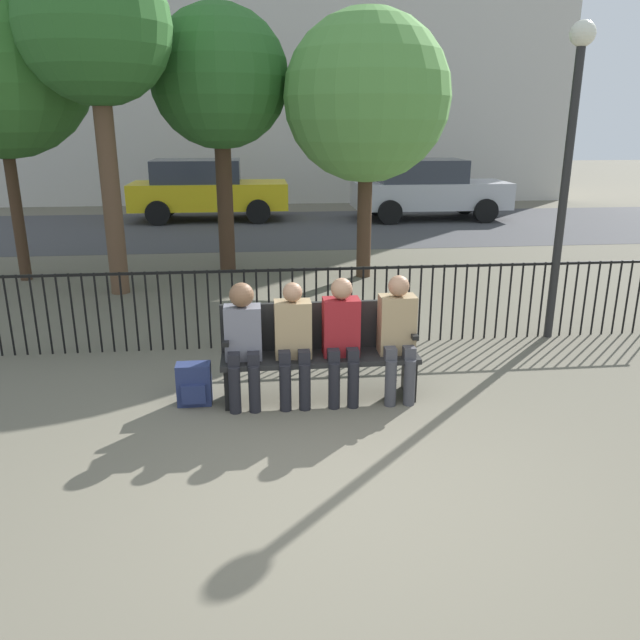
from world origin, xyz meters
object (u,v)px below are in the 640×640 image
object	(u,v)px
backpack	(194,385)
lamp_post	(571,137)
seated_person_2	(342,334)
tree_1	(95,30)
park_bench	(319,347)
tree_0	(219,79)
seated_person_0	(243,337)
tree_2	(367,98)
seated_person_1	(293,338)
parked_car_1	(427,188)
seated_person_3	(398,332)
parked_car_0	(206,189)

from	to	relation	value
backpack	lamp_post	xyz separation A→B (m)	(4.24, 1.54, 2.20)
seated_person_2	lamp_post	size ratio (longest dim) A/B	0.33
backpack	tree_1	distance (m)	5.79
park_bench	seated_person_2	world-z (taller)	seated_person_2
tree_1	tree_0	bearing A→B (deg)	40.14
seated_person_0	tree_2	bearing A→B (deg)	68.18
backpack	tree_0	size ratio (longest dim) A/B	0.09
tree_2	tree_1	bearing A→B (deg)	-170.30
seated_person_1	tree_0	xyz separation A→B (m)	(-0.82, 5.71, 2.60)
seated_person_1	tree_2	world-z (taller)	tree_2
seated_person_1	seated_person_2	xyz separation A→B (m)	(0.45, 0.00, 0.02)
backpack	tree_1	world-z (taller)	tree_1
seated_person_0	seated_person_2	bearing A→B (deg)	0.06
backpack	tree_2	bearing A→B (deg)	63.41
park_bench	tree_0	xyz separation A→B (m)	(-1.08, 5.58, 2.75)
tree_2	lamp_post	xyz separation A→B (m)	(1.75, -3.43, -0.54)
seated_person_2	lamp_post	world-z (taller)	lamp_post
lamp_post	parked_car_1	size ratio (longest dim) A/B	0.86
park_bench	tree_1	bearing A→B (deg)	122.88
tree_1	tree_2	distance (m)	4.15
seated_person_3	parked_car_0	size ratio (longest dim) A/B	0.29
backpack	tree_0	distance (m)	6.43
seated_person_0	tree_2	xyz separation A→B (m)	(2.01, 5.01, 2.27)
park_bench	lamp_post	bearing A→B (deg)	25.55
seated_person_0	backpack	distance (m)	0.67
seated_person_1	tree_1	bearing A→B (deg)	119.58
seated_person_0	tree_2	size ratio (longest dim) A/B	0.27
tree_2	seated_person_2	bearing A→B (deg)	-102.25
seated_person_2	tree_1	distance (m)	6.08
seated_person_1	seated_person_0	bearing A→B (deg)	179.92
seated_person_0	parked_car_0	distance (m)	12.08
backpack	parked_car_0	world-z (taller)	parked_car_0
seated_person_2	parked_car_0	distance (m)	12.20
park_bench	tree_0	bearing A→B (deg)	100.94
seated_person_1	seated_person_3	xyz separation A→B (m)	(0.99, 0.00, 0.03)
lamp_post	parked_car_0	size ratio (longest dim) A/B	0.86
park_bench	backpack	size ratio (longest dim) A/B	4.60
seated_person_0	tree_0	size ratio (longest dim) A/B	0.27
backpack	tree_2	size ratio (longest dim) A/B	0.09
seated_person_1	seated_person_3	bearing A→B (deg)	0.13
tree_0	parked_car_0	distance (m)	6.80
parked_car_1	seated_person_2	bearing A→B (deg)	-109.06
seated_person_0	tree_0	bearing A→B (deg)	93.59
backpack	parked_car_0	xyz separation A→B (m)	(-0.65, 11.98, 0.64)
tree_0	tree_2	world-z (taller)	tree_0
seated_person_3	parked_car_1	distance (m)	12.05
seated_person_1	lamp_post	size ratio (longest dim) A/B	0.32
tree_0	parked_car_0	xyz separation A→B (m)	(-0.77, 6.32, -2.40)
park_bench	seated_person_3	world-z (taller)	seated_person_3
seated_person_0	tree_1	size ratio (longest dim) A/B	0.24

